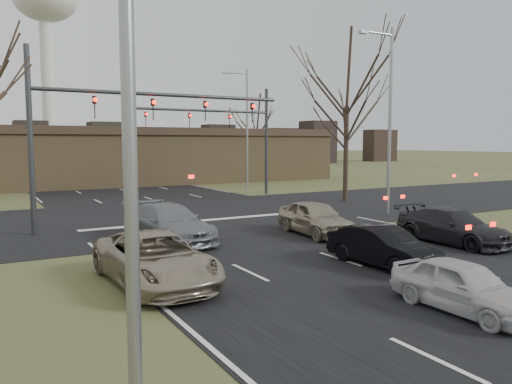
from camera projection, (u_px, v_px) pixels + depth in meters
ground at (407, 281)px, 14.25m from camera, size 360.00×360.00×0.00m
road_main at (66, 172)px, 66.16m from camera, size 14.00×300.00×0.02m
road_cross at (200, 215)px, 27.23m from camera, size 200.00×14.00×0.02m
building at (124, 156)px, 47.85m from camera, size 42.40×10.40×5.30m
water_tower at (45, 8)px, 117.49m from camera, size 15.00×15.00×44.50m
mast_arm_near at (109, 117)px, 22.43m from camera, size 12.12×0.24×8.00m
mast_arm_far at (234, 128)px, 36.69m from camera, size 11.12×0.24×8.00m
streetlight_left at (141, 4)px, 5.90m from camera, size 2.34×0.25×10.00m
streetlight_right_near at (388, 112)px, 26.69m from camera, size 2.34×0.25×10.00m
streetlight_right_far at (245, 123)px, 41.64m from camera, size 2.34×0.25×10.00m
tree_right_near at (347, 66)px, 32.62m from camera, size 6.90×6.90×11.50m
tree_right_far at (257, 113)px, 51.22m from camera, size 5.40×5.40×9.00m
car_silver_suv at (155, 259)px, 13.89m from camera, size 2.55×5.27×1.45m
car_white_sedan at (463, 286)px, 11.65m from camera, size 1.48×3.62×1.23m
car_black_hatch at (383, 247)px, 15.91m from camera, size 1.58×3.98×1.29m
car_charcoal_sedan at (453, 226)px, 19.50m from camera, size 2.05×4.74×1.36m
car_grey_ahead at (169, 223)px, 19.80m from camera, size 2.77×5.42×1.51m
car_silver_ahead at (315, 218)px, 21.34m from camera, size 2.08×4.44×1.47m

